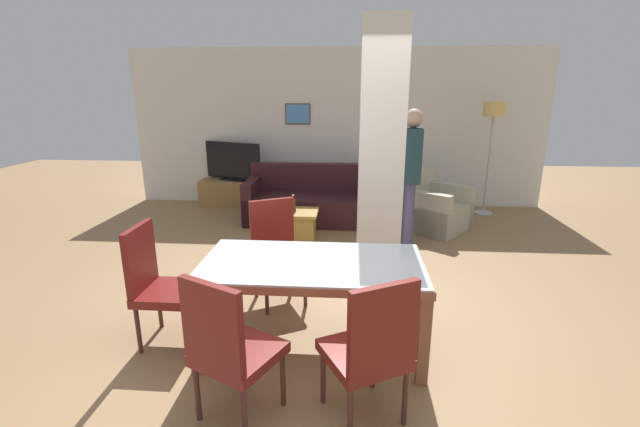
% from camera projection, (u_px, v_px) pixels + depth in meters
% --- Properties ---
extents(ground_plane, '(18.00, 18.00, 0.00)m').
position_uv_depth(ground_plane, '(313.00, 346.00, 3.48)').
color(ground_plane, '#94704B').
extents(back_wall, '(7.20, 0.09, 2.70)m').
position_uv_depth(back_wall, '(336.00, 128.00, 7.50)').
color(back_wall, silver).
rests_on(back_wall, ground_plane).
extents(divider_pillar, '(0.46, 0.38, 2.70)m').
position_uv_depth(divider_pillar, '(381.00, 155.00, 4.46)').
color(divider_pillar, silver).
rests_on(divider_pillar, ground_plane).
extents(dining_table, '(1.71, 0.90, 0.74)m').
position_uv_depth(dining_table, '(312.00, 279.00, 3.31)').
color(dining_table, brown).
rests_on(dining_table, ground_plane).
extents(dining_chair_head_left, '(0.46, 0.46, 0.99)m').
position_uv_depth(dining_chair_head_left, '(158.00, 281.00, 3.42)').
color(dining_chair_head_left, maroon).
rests_on(dining_chair_head_left, ground_plane).
extents(dining_chair_near_left, '(0.62, 0.62, 0.99)m').
position_uv_depth(dining_chair_near_left, '(229.00, 345.00, 2.55)').
color(dining_chair_near_left, maroon).
rests_on(dining_chair_near_left, ground_plane).
extents(dining_chair_far_left, '(0.62, 0.62, 0.99)m').
position_uv_depth(dining_chair_far_left, '(276.00, 248.00, 4.13)').
color(dining_chair_far_left, maroon).
rests_on(dining_chair_far_left, ground_plane).
extents(dining_chair_near_right, '(0.62, 0.62, 0.99)m').
position_uv_depth(dining_chair_near_right, '(371.00, 347.00, 2.54)').
color(dining_chair_near_right, maroon).
rests_on(dining_chair_near_right, ground_plane).
extents(sofa, '(2.06, 0.92, 0.86)m').
position_uv_depth(sofa, '(313.00, 202.00, 6.76)').
color(sofa, '#32161A').
rests_on(sofa, ground_plane).
extents(armchair, '(1.21, 1.22, 0.83)m').
position_uv_depth(armchair, '(431.00, 210.00, 6.36)').
color(armchair, '#B7AF94').
rests_on(armchair, ground_plane).
extents(coffee_table, '(0.55, 0.50, 0.42)m').
position_uv_depth(coffee_table, '(298.00, 226.00, 5.84)').
color(coffee_table, olive).
rests_on(coffee_table, ground_plane).
extents(bottle, '(0.07, 0.07, 0.23)m').
position_uv_depth(bottle, '(293.00, 205.00, 5.74)').
color(bottle, '#4C2D14').
rests_on(bottle, coffee_table).
extents(tv_stand, '(1.21, 0.40, 0.46)m').
position_uv_depth(tv_stand, '(235.00, 193.00, 7.67)').
color(tv_stand, olive).
rests_on(tv_stand, ground_plane).
extents(tv_screen, '(1.05, 0.43, 0.67)m').
position_uv_depth(tv_screen, '(233.00, 162.00, 7.52)').
color(tv_screen, black).
rests_on(tv_screen, tv_stand).
extents(floor_lamp, '(0.34, 0.34, 1.82)m').
position_uv_depth(floor_lamp, '(493.00, 120.00, 6.77)').
color(floor_lamp, '#B7B7BC').
rests_on(floor_lamp, ground_plane).
extents(standing_person, '(0.23, 0.39, 1.78)m').
position_uv_depth(standing_person, '(411.00, 168.00, 5.46)').
color(standing_person, '#47446E').
rests_on(standing_person, ground_plane).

